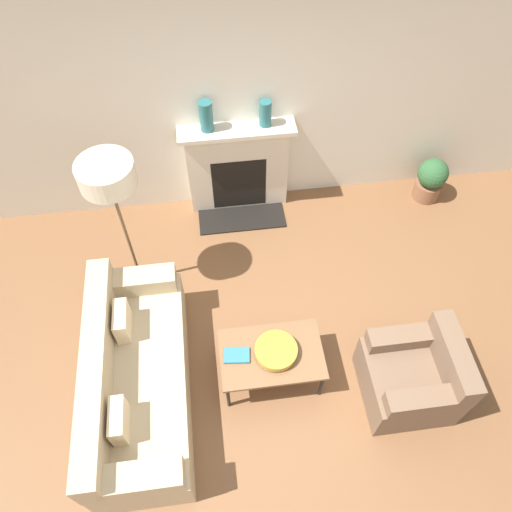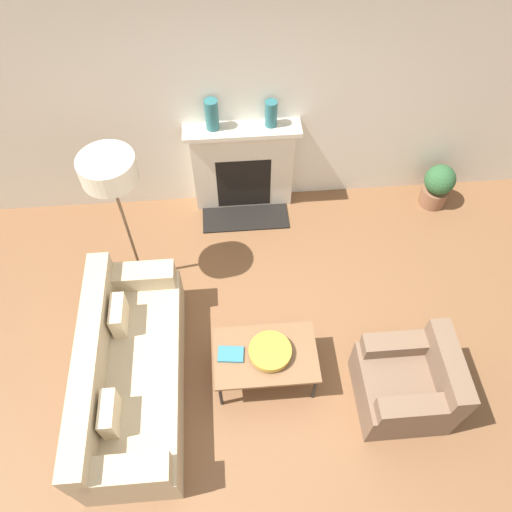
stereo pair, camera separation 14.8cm
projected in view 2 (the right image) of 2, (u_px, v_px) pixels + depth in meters
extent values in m
plane|color=brown|center=(273.00, 387.00, 4.73)|extent=(18.00, 18.00, 0.00)
cube|color=silver|center=(252.00, 93.00, 5.06)|extent=(18.00, 0.06, 2.90)
cube|color=beige|center=(243.00, 168.00, 5.70)|extent=(1.13, 0.20, 1.10)
cube|color=black|center=(244.00, 183.00, 5.77)|extent=(0.62, 0.04, 0.71)
cube|color=black|center=(245.00, 218.00, 5.97)|extent=(1.02, 0.40, 0.02)
cube|color=beige|center=(242.00, 130.00, 5.22)|extent=(1.25, 0.28, 0.05)
cube|color=tan|center=(137.00, 378.00, 4.54)|extent=(0.80, 2.00, 0.46)
cube|color=tan|center=(90.00, 361.00, 4.19)|extent=(0.20, 2.00, 0.37)
cube|color=tan|center=(121.00, 472.00, 3.75)|extent=(0.74, 0.22, 0.20)
cube|color=tan|center=(136.00, 276.00, 4.80)|extent=(0.74, 0.22, 0.20)
cube|color=beige|center=(110.00, 414.00, 3.97)|extent=(0.12, 0.32, 0.28)
cube|color=beige|center=(119.00, 315.00, 4.50)|extent=(0.12, 0.32, 0.28)
cube|color=brown|center=(401.00, 388.00, 4.48)|extent=(0.76, 0.76, 0.46)
cube|color=brown|center=(448.00, 368.00, 4.18)|extent=(0.18, 0.76, 0.34)
cube|color=brown|center=(401.00, 344.00, 4.41)|extent=(0.69, 0.18, 0.15)
cube|color=brown|center=(419.00, 408.00, 4.07)|extent=(0.69, 0.18, 0.15)
cube|color=brown|center=(266.00, 355.00, 4.47)|extent=(0.93, 0.60, 0.03)
cylinder|color=black|center=(221.00, 395.00, 4.47)|extent=(0.03, 0.03, 0.41)
cylinder|color=black|center=(315.00, 388.00, 4.51)|extent=(0.03, 0.03, 0.41)
cylinder|color=black|center=(219.00, 343.00, 4.78)|extent=(0.03, 0.03, 0.41)
cylinder|color=black|center=(307.00, 337.00, 4.82)|extent=(0.03, 0.03, 0.41)
cylinder|color=#BC8E2D|center=(270.00, 353.00, 4.45)|extent=(0.13, 0.13, 0.02)
cylinder|color=#BC8E2D|center=(270.00, 351.00, 4.42)|extent=(0.38, 0.38, 0.06)
cube|color=teal|center=(231.00, 354.00, 4.44)|extent=(0.24, 0.17, 0.02)
cylinder|color=brown|center=(142.00, 274.00, 5.48)|extent=(0.32, 0.32, 0.03)
cylinder|color=brown|center=(128.00, 230.00, 4.87)|extent=(0.03, 0.03, 1.49)
cylinder|color=beige|center=(108.00, 169.00, 4.21)|extent=(0.50, 0.50, 0.22)
cylinder|color=#28666B|center=(212.00, 115.00, 5.07)|extent=(0.14, 0.14, 0.34)
cylinder|color=#28666B|center=(271.00, 114.00, 5.12)|extent=(0.13, 0.13, 0.29)
cylinder|color=brown|center=(433.00, 196.00, 6.04)|extent=(0.32, 0.32, 0.23)
sphere|color=#2D5B33|center=(440.00, 180.00, 5.82)|extent=(0.36, 0.36, 0.36)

